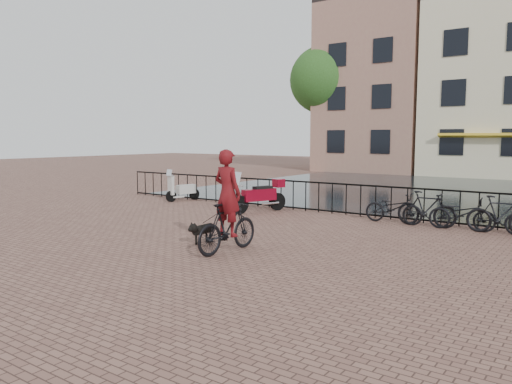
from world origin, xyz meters
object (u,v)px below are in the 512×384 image
Objects in this scene: cyclist at (228,207)px; dog at (203,232)px; scooter at (183,184)px; motorcycle at (259,191)px.

dog is at bearing -15.30° from cyclist.
cyclist reaches higher than dog.
dog is 8.18m from scooter.
cyclist is at bearing -18.98° from dog.
motorcycle is at bearing -57.98° from cyclist.
scooter is (-7.03, 5.89, -0.35)m from cyclist.
motorcycle is (-1.82, 4.86, 0.43)m from dog.
cyclist is at bearing -27.95° from scooter.
dog is 0.41× the size of motorcycle.
scooter is at bearing -167.50° from motorcycle.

